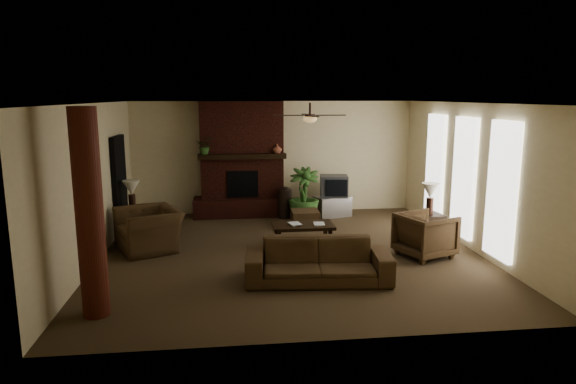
{
  "coord_description": "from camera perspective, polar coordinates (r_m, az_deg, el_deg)",
  "views": [
    {
      "loc": [
        -1.12,
        -9.07,
        2.93
      ],
      "look_at": [
        0.0,
        0.4,
        1.1
      ],
      "focal_mm": 31.41,
      "sensor_mm": 36.0,
      "label": 1
    }
  ],
  "objects": [
    {
      "name": "floor_plant",
      "position": [
        11.87,
        1.79,
        -1.66
      ],
      "size": [
        0.79,
        1.31,
        0.71
      ],
      "primitive_type": "imported",
      "rotation": [
        0.0,
        0.0,
        -0.06
      ],
      "color": "#315723",
      "rests_on": "ground"
    },
    {
      "name": "room_shell",
      "position": [
        9.27,
        0.29,
        1.36
      ],
      "size": [
        7.0,
        7.0,
        7.0
      ],
      "color": "#4F3D27",
      "rests_on": "ground"
    },
    {
      "name": "fireplace",
      "position": [
        12.43,
        -5.2,
        2.61
      ],
      "size": [
        2.4,
        0.7,
        2.8
      ],
      "color": "#431A12",
      "rests_on": "ground"
    },
    {
      "name": "floor_vase",
      "position": [
        12.21,
        -0.33,
        -0.95
      ],
      "size": [
        0.34,
        0.34,
        0.77
      ],
      "color": "black",
      "rests_on": "ground"
    },
    {
      "name": "tv",
      "position": [
        12.32,
        5.24,
        0.67
      ],
      "size": [
        0.71,
        0.6,
        0.52
      ],
      "color": "#3C3D3F",
      "rests_on": "tv_stand"
    },
    {
      "name": "lamp_right",
      "position": [
        10.54,
        15.82,
        -0.1
      ],
      "size": [
        0.36,
        0.36,
        0.65
      ],
      "color": "#311D16",
      "rests_on": "side_table_right"
    },
    {
      "name": "windows",
      "position": [
        10.46,
        19.27,
        1.56
      ],
      "size": [
        0.08,
        3.65,
        2.35
      ],
      "color": "white",
      "rests_on": "ground"
    },
    {
      "name": "book_a",
      "position": [
        9.87,
        0.19,
        -2.94
      ],
      "size": [
        0.22,
        0.07,
        0.29
      ],
      "primitive_type": "imported",
      "rotation": [
        0.0,
        0.0,
        0.21
      ],
      "color": "#999999",
      "rests_on": "coffee_table"
    },
    {
      "name": "book_b",
      "position": [
        9.92,
        2.93,
        -2.88
      ],
      "size": [
        0.21,
        0.04,
        0.29
      ],
      "primitive_type": "imported",
      "rotation": [
        0.0,
        0.0,
        -0.08
      ],
      "color": "#999999",
      "rests_on": "coffee_table"
    },
    {
      "name": "ottoman",
      "position": [
        11.34,
        1.94,
        -3.08
      ],
      "size": [
        0.61,
        0.61,
        0.4
      ],
      "primitive_type": "cube",
      "rotation": [
        0.0,
        0.0,
        -0.01
      ],
      "color": "#4B3620",
      "rests_on": "ground"
    },
    {
      "name": "coffee_table",
      "position": [
        10.0,
        1.7,
        -3.96
      ],
      "size": [
        1.2,
        0.7,
        0.43
      ],
      "color": "black",
      "rests_on": "ground"
    },
    {
      "name": "armchair_right",
      "position": [
        9.62,
        15.31,
        -4.48
      ],
      "size": [
        1.08,
        1.11,
        0.9
      ],
      "primitive_type": "imported",
      "rotation": [
        0.0,
        0.0,
        1.94
      ],
      "color": "#4B3620",
      "rests_on": "ground"
    },
    {
      "name": "tv_stand",
      "position": [
        12.44,
        5.03,
        -1.62
      ],
      "size": [
        0.97,
        0.75,
        0.5
      ],
      "primitive_type": "cube",
      "rotation": [
        0.0,
        0.0,
        0.33
      ],
      "color": "#B3B3B5",
      "rests_on": "ground"
    },
    {
      "name": "side_table_right",
      "position": [
        10.75,
        15.66,
        -3.86
      ],
      "size": [
        0.57,
        0.57,
        0.55
      ],
      "primitive_type": "cube",
      "rotation": [
        0.0,
        0.0,
        0.16
      ],
      "color": "black",
      "rests_on": "ground"
    },
    {
      "name": "lamp_left",
      "position": [
        10.97,
        -17.3,
        0.24
      ],
      "size": [
        0.38,
        0.38,
        0.65
      ],
      "color": "#311D16",
      "rests_on": "side_table_left"
    },
    {
      "name": "mantel_plant",
      "position": [
        12.1,
        -9.38,
        5.0
      ],
      "size": [
        0.43,
        0.47,
        0.33
      ],
      "primitive_type": "imported",
      "rotation": [
        0.0,
        0.0,
        0.14
      ],
      "color": "#315723",
      "rests_on": "fireplace"
    },
    {
      "name": "armchair_left",
      "position": [
        10.03,
        -15.51,
        -3.36
      ],
      "size": [
        1.23,
        1.44,
        1.07
      ],
      "primitive_type": "imported",
      "rotation": [
        0.0,
        0.0,
        -1.14
      ],
      "color": "#4B3620",
      "rests_on": "ground"
    },
    {
      "name": "side_table_left",
      "position": [
        11.17,
        -17.04,
        -3.38
      ],
      "size": [
        0.52,
        0.52,
        0.55
      ],
      "primitive_type": "cube",
      "rotation": [
        0.0,
        0.0,
        -0.04
      ],
      "color": "black",
      "rests_on": "ground"
    },
    {
      "name": "log_column",
      "position": [
        7.09,
        -21.55,
        -2.39
      ],
      "size": [
        0.36,
        0.36,
        2.8
      ],
      "primitive_type": "cylinder",
      "color": "#5D2417",
      "rests_on": "ground"
    },
    {
      "name": "sofa",
      "position": [
        8.09,
        3.45,
        -7.01
      ],
      "size": [
        2.35,
        0.88,
        0.9
      ],
      "primitive_type": "imported",
      "rotation": [
        0.0,
        0.0,
        -0.09
      ],
      "color": "#4B3620",
      "rests_on": "ground"
    },
    {
      "name": "mantel_vase",
      "position": [
        12.16,
        -1.22,
        4.91
      ],
      "size": [
        0.24,
        0.25,
        0.22
      ],
      "primitive_type": "imported",
      "rotation": [
        0.0,
        0.0,
        0.09
      ],
      "color": "#98533C",
      "rests_on": "fireplace"
    },
    {
      "name": "doorway",
      "position": [
        11.27,
        -18.52,
        0.7
      ],
      "size": [
        0.1,
        1.0,
        2.1
      ],
      "primitive_type": "cube",
      "color": "black",
      "rests_on": "ground"
    },
    {
      "name": "ceiling_fan",
      "position": [
        9.5,
        2.49,
        8.44
      ],
      "size": [
        1.35,
        1.35,
        0.37
      ],
      "color": "#311D16",
      "rests_on": "ceiling"
    }
  ]
}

